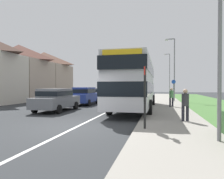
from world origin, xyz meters
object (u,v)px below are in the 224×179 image
parked_car_silver (99,94)px  bus_stop_sign (145,93)px  cycle_route_sign (174,90)px  parked_car_blue (85,95)px  double_decker_bus (135,82)px  pedestrian_walking_away (171,96)px  street_lamp_mid (173,65)px  street_lamp_far (169,72)px  parked_car_grey (56,99)px  pedestrian_at_stop (185,103)px

parked_car_silver → bus_stop_sign: size_ratio=1.73×
cycle_route_sign → parked_car_blue: bearing=-153.1°
double_decker_bus → pedestrian_walking_away: 3.66m
cycle_route_sign → street_lamp_mid: bearing=87.2°
parked_car_silver → street_lamp_mid: size_ratio=0.61×
street_lamp_mid → street_lamp_far: size_ratio=0.89×
parked_car_grey → pedestrian_at_stop: 9.10m
bus_stop_sign → parked_car_grey: bearing=141.2°
cycle_route_sign → street_lamp_mid: (0.08, 1.55, 2.80)m
street_lamp_far → bus_stop_sign: bearing=-94.0°
parked_car_silver → cycle_route_sign: 8.76m
parked_car_silver → double_decker_bus: bearing=-57.4°
street_lamp_mid → street_lamp_far: bearing=89.1°
double_decker_bus → street_lamp_far: size_ratio=1.38×
parked_car_grey → cycle_route_sign: bearing=48.2°
parked_car_grey → parked_car_blue: 5.46m
parked_car_silver → street_lamp_far: 20.87m
double_decker_bus → street_lamp_mid: size_ratio=1.55×
pedestrian_at_stop → street_lamp_mid: street_lamp_mid is taller
cycle_route_sign → street_lamp_far: bearing=89.0°
parked_car_silver → pedestrian_walking_away: 10.37m
parked_car_grey → street_lamp_far: (9.14, 28.95, 3.80)m
pedestrian_walking_away → parked_car_blue: bearing=171.0°
parked_car_silver → street_lamp_mid: bearing=5.5°
bus_stop_sign → street_lamp_far: 34.59m
parked_car_silver → street_lamp_far: bearing=63.8°
pedestrian_walking_away → cycle_route_sign: size_ratio=0.66×
parked_car_grey → bus_stop_sign: size_ratio=1.74×
double_decker_bus → cycle_route_sign: 8.43m
street_lamp_mid → parked_car_blue: bearing=-145.8°
parked_car_grey → pedestrian_at_stop: size_ratio=2.71×
parked_car_grey → pedestrian_walking_away: pedestrian_walking_away is taller
bus_stop_sign → street_lamp_far: size_ratio=0.31×
pedestrian_at_stop → cycle_route_sign: 13.06m
parked_car_blue → street_lamp_far: 25.43m
parked_car_silver → street_lamp_far: street_lamp_far is taller
pedestrian_walking_away → cycle_route_sign: 5.70m
parked_car_blue → pedestrian_at_stop: parked_car_blue is taller
pedestrian_at_stop → bus_stop_sign: size_ratio=0.64×
pedestrian_walking_away → parked_car_grey: bearing=-153.2°
bus_stop_sign → cycle_route_sign: (2.05, 15.24, -0.11)m
double_decker_bus → bus_stop_sign: (1.27, -7.53, -0.60)m
parked_car_silver → pedestrian_at_stop: bearing=-58.5°
parked_car_blue → double_decker_bus: bearing=-32.2°
cycle_route_sign → street_lamp_mid: street_lamp_mid is taller
double_decker_bus → parked_car_blue: size_ratio=2.64×
bus_stop_sign → parked_car_silver: bearing=112.7°
parked_car_blue → cycle_route_sign: size_ratio=1.72×
parked_car_blue → street_lamp_mid: street_lamp_mid is taller
pedestrian_walking_away → street_lamp_far: bearing=88.0°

